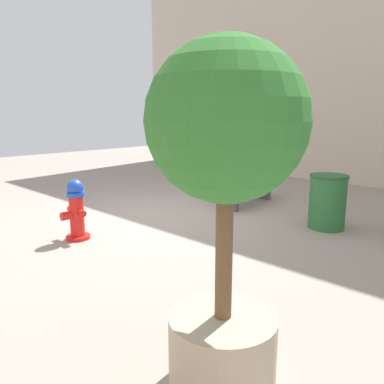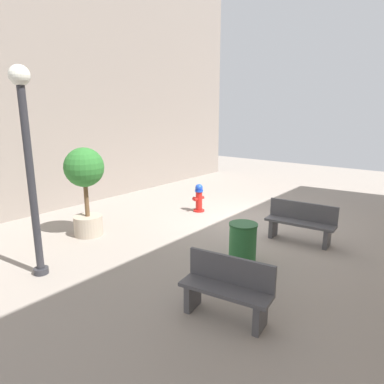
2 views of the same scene
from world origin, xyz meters
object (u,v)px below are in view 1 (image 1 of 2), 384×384
Objects in this scene: trash_bin at (327,202)px; planter_tree at (225,177)px; fire_hydrant at (76,209)px; bench_near at (244,180)px.

planter_tree is at bearing 14.61° from trash_bin.
trash_bin is (-3.01, 2.42, -0.01)m from fire_hydrant.
planter_tree reaches higher than fire_hydrant.
fire_hydrant is 0.53× the size of bench_near.
planter_tree is 2.60× the size of trash_bin.
fire_hydrant is 1.02× the size of trash_bin.
fire_hydrant is at bearing -104.89° from planter_tree.
trash_bin is at bearing -165.39° from planter_tree.
planter_tree is at bearing 75.11° from fire_hydrant.
fire_hydrant reaches higher than trash_bin.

